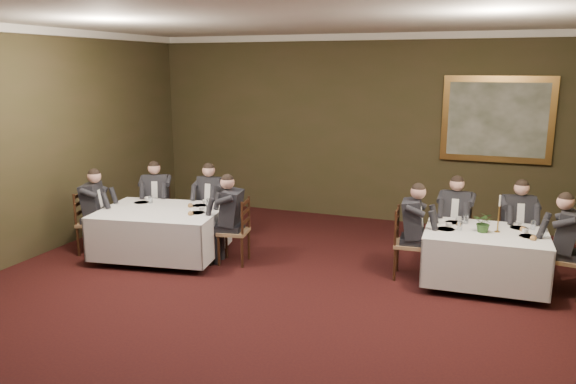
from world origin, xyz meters
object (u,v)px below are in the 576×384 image
Objects in this scene: chair_main_endright at (565,274)px; candlestick at (498,218)px; table_main at (484,254)px; diner_main_backright at (516,236)px; diner_sec_backright at (212,212)px; diner_sec_backleft at (157,209)px; chair_sec_endright at (235,244)px; diner_sec_endright at (234,230)px; diner_main_endright at (566,258)px; chair_sec_backright at (213,225)px; chair_sec_endleft at (93,235)px; chair_main_backright at (514,251)px; diner_main_backleft at (455,230)px; diner_main_endleft at (410,242)px; table_second at (162,229)px; chair_sec_backleft at (158,222)px; diner_sec_endleft at (93,221)px; painting at (497,119)px; chair_main_endleft at (408,258)px; chair_main_backleft at (454,245)px; centerpiece at (484,222)px.

candlestick reaches higher than chair_main_endright.
diner_main_backright is (0.40, 0.82, 0.06)m from table_main.
chair_main_endright is at bearing 174.90° from diner_sec_backright.
diner_sec_backleft reaches higher than chair_sec_endright.
diner_main_endright is at bearing -94.44° from diner_sec_endright.
chair_main_endright is at bearing 1.95° from table_main.
diner_sec_endright is (-3.56, -0.36, 0.06)m from table_main.
chair_sec_backright is at bearing 165.93° from diner_sec_backleft.
chair_sec_endleft is (-6.27, -1.55, -0.23)m from diner_main_backright.
chair_sec_endleft is (-2.31, -0.37, -0.23)m from diner_sec_endright.
diner_sec_backleft reaches higher than chair_main_backright.
table_main is 1.63× the size of chair_sec_backright.
diner_main_backleft is at bearing 70.79° from diner_main_endright.
diner_sec_backleft is at bearing 9.35° from diner_main_backleft.
diner_sec_backleft is (-4.36, 0.34, 0.00)m from diner_main_endleft.
diner_main_endleft is at bearing 60.57° from diner_main_backleft.
diner_sec_backright is at bearing 71.28° from table_second.
chair_sec_endleft is at bearing 40.08° from chair_sec_backleft.
diner_main_backleft reaches higher than chair_sec_endleft.
diner_sec_endleft is (0.01, 0.00, 0.23)m from chair_sec_endleft.
painting is at bearing 102.41° from diner_sec_endleft.
chair_sec_backleft is 0.74× the size of diner_sec_endright.
diner_main_endright is at bearing 114.02° from diner_main_backright.
table_second is at bearing 1.82° from chair_main_backright.
chair_sec_endleft is (-1.50, -1.20, -0.23)m from diner_sec_backright.
diner_main_backleft reaches higher than chair_sec_backleft.
chair_main_endleft is 4.37m from diner_sec_backleft.
chair_main_backright is at bearing -176.28° from chair_sec_backright.
chair_main_endleft is at bearing 100.28° from chair_main_endright.
diner_sec_endleft reaches higher than chair_sec_endleft.
painting is at bearing -99.06° from chair_main_backleft.
chair_main_endleft is 0.74× the size of diner_sec_backright.
diner_main_endright is 6.89m from diner_sec_endleft.
diner_sec_backleft is at bearing -8.04° from chair_main_backright.
diner_sec_backleft is 5.51m from candlestick.
chair_main_backright is 1.00× the size of chair_sec_endright.
chair_sec_backleft is (-4.91, -0.48, 0.00)m from chair_main_backleft.
diner_main_endleft is at bearing 60.90° from chair_main_backleft.
diner_main_backright is 1.00× the size of diner_sec_endright.
diner_main_backleft is 1.35× the size of chair_sec_backleft.
diner_main_backright reaches higher than chair_main_backright.
chair_sec_endleft is 1.94× the size of candlestick.
diner_sec_backleft is 2.61× the size of candlestick.
centerpiece reaches higher than table_second.
chair_main_backleft is at bearing 70.55° from chair_main_endright.
chair_sec_endleft is (-5.42, -1.52, -0.23)m from diner_main_backleft.
diner_main_endleft is 1.00× the size of diner_sec_backright.
diner_main_backright is at bearing 85.29° from chair_sec_endleft.
chair_main_backright is 4.78m from chair_sec_backright.
painting is (0.00, 2.79, 1.56)m from table_main.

